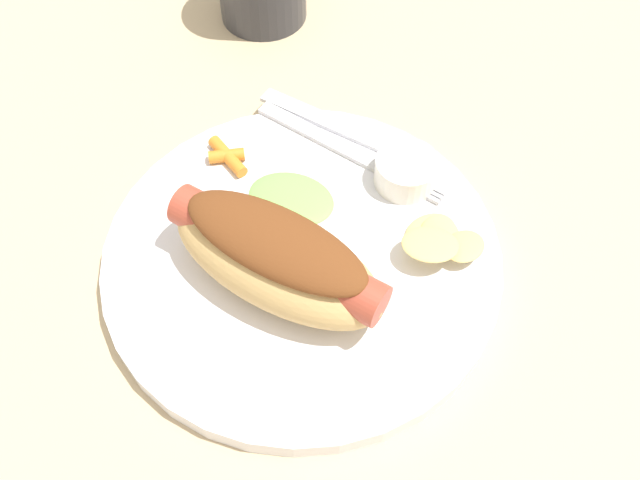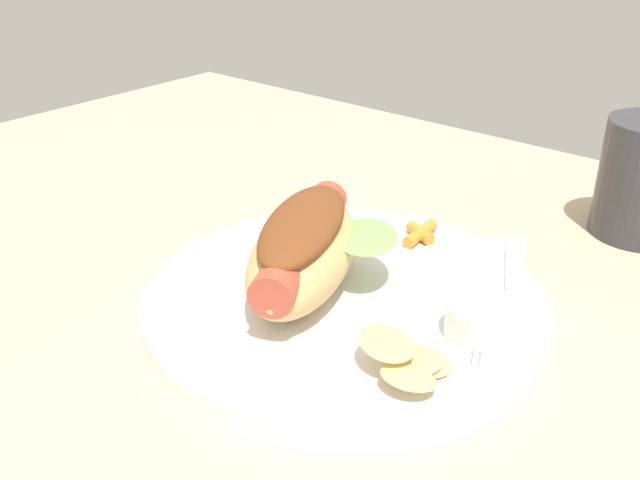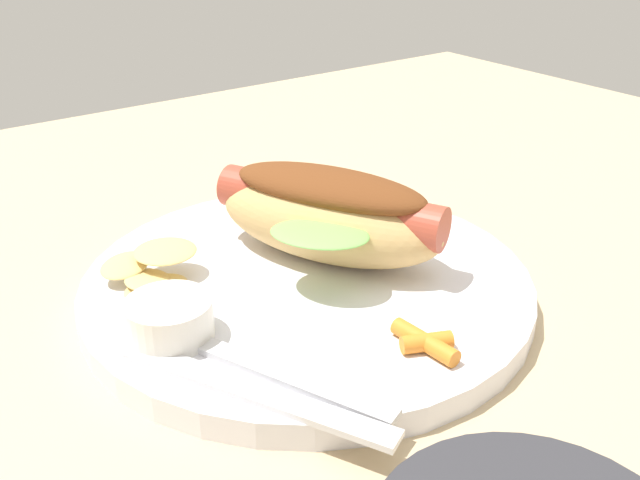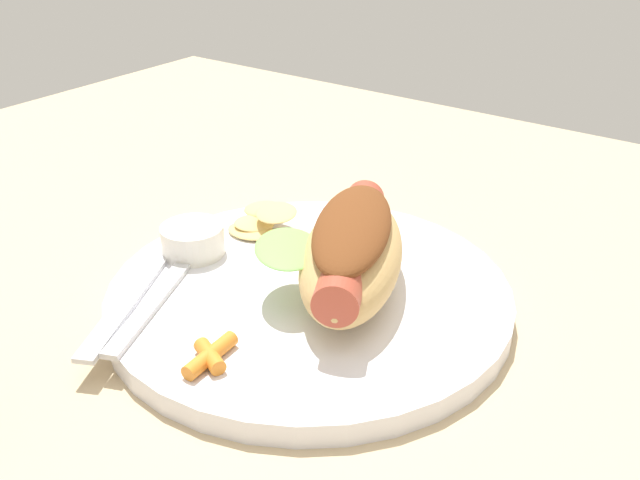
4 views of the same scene
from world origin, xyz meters
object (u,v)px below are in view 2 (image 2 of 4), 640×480
at_px(hot_dog, 305,246).
at_px(sauce_ramekin, 483,321).
at_px(fork, 488,290).
at_px(chips_pile, 407,359).
at_px(carrot_garnish, 420,233).
at_px(plate, 344,301).
at_px(knife, 515,285).

bearing_deg(hot_dog, sauce_ramekin, 75.36).
xyz_separation_m(hot_dog, sauce_ramekin, (-0.13, -0.03, -0.02)).
bearing_deg(fork, chips_pile, -19.73).
relative_size(fork, carrot_garnish, 3.79).
distance_m(chips_pile, carrot_garnish, 0.18).
xyz_separation_m(sauce_ramekin, chips_pile, (0.02, 0.06, -0.00)).
height_order(hot_dog, chips_pile, hot_dog).
height_order(plate, carrot_garnish, carrot_garnish).
distance_m(knife, carrot_garnish, 0.10).
bearing_deg(sauce_ramekin, chips_pile, 75.02).
height_order(hot_dog, fork, hot_dog).
bearing_deg(knife, sauce_ramekin, -18.02).
bearing_deg(fork, plate, -73.51).
relative_size(chips_pile, carrot_garnish, 1.62).
distance_m(plate, chips_pile, 0.10).
relative_size(fork, knife, 1.06).
relative_size(fork, chips_pile, 2.34).
xyz_separation_m(chips_pile, carrot_garnish, (0.09, -0.15, -0.00)).
distance_m(hot_dog, sauce_ramekin, 0.13).
bearing_deg(plate, knife, -137.68).
bearing_deg(knife, hot_dog, -77.22).
bearing_deg(sauce_ramekin, plate, 7.36).
relative_size(plate, knife, 1.87).
xyz_separation_m(hot_dog, chips_pile, (-0.11, 0.04, -0.02)).
height_order(knife, chips_pile, chips_pile).
bearing_deg(hot_dog, fork, 100.02).
distance_m(sauce_ramekin, carrot_garnish, 0.14).
height_order(chips_pile, carrot_garnish, chips_pile).
bearing_deg(plate, sauce_ramekin, -172.64).
relative_size(plate, chips_pile, 4.12).
xyz_separation_m(knife, chips_pile, (0.01, 0.13, 0.01)).
bearing_deg(chips_pile, knife, -92.77).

